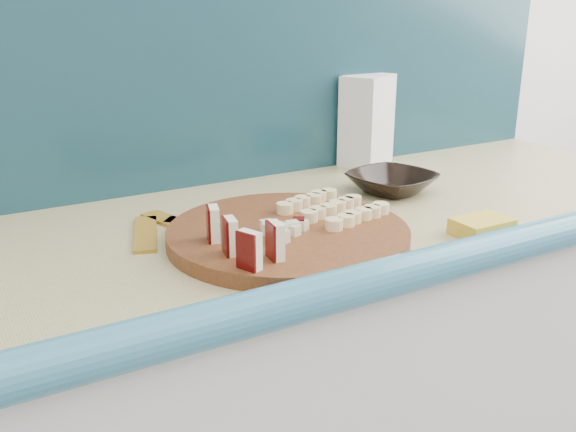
# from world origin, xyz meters

# --- Properties ---
(backsplash) EXTENTS (2.20, 0.02, 0.50)m
(backsplash) POSITION_xyz_m (0.10, 1.79, 1.16)
(backsplash) COLOR teal
(backsplash) RESTS_ON kitchen_counter
(cutting_board) EXTENTS (0.49, 0.49, 0.02)m
(cutting_board) POSITION_xyz_m (0.23, 1.40, 0.92)
(cutting_board) COLOR #45240E
(cutting_board) RESTS_ON kitchen_counter
(apple_wedges) EXTENTS (0.07, 0.16, 0.05)m
(apple_wedges) POSITION_xyz_m (0.11, 1.33, 0.96)
(apple_wedges) COLOR #F7EBC5
(apple_wedges) RESTS_ON cutting_board
(apple_chunks) EXTENTS (0.07, 0.06, 0.02)m
(apple_chunks) POSITION_xyz_m (0.21, 1.39, 0.94)
(apple_chunks) COLOR beige
(apple_chunks) RESTS_ON cutting_board
(banana_slices) EXTENTS (0.18, 0.18, 0.02)m
(banana_slices) POSITION_xyz_m (0.34, 1.42, 0.94)
(banana_slices) COLOR beige
(banana_slices) RESTS_ON cutting_board
(brown_bowl) EXTENTS (0.20, 0.20, 0.04)m
(brown_bowl) POSITION_xyz_m (0.56, 1.53, 0.93)
(brown_bowl) COLOR black
(brown_bowl) RESTS_ON kitchen_counter
(flour_bag) EXTENTS (0.15, 0.13, 0.21)m
(flour_bag) POSITION_xyz_m (0.65, 1.75, 1.02)
(flour_bag) COLOR white
(flour_bag) RESTS_ON kitchen_counter
(sponge) EXTENTS (0.10, 0.07, 0.03)m
(sponge) POSITION_xyz_m (0.53, 1.26, 0.92)
(sponge) COLOR yellow
(sponge) RESTS_ON kitchen_counter
(banana_peel) EXTENTS (0.23, 0.19, 0.01)m
(banana_peel) POSITION_xyz_m (0.10, 1.54, 0.91)
(banana_peel) COLOR #B98C23
(banana_peel) RESTS_ON kitchen_counter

